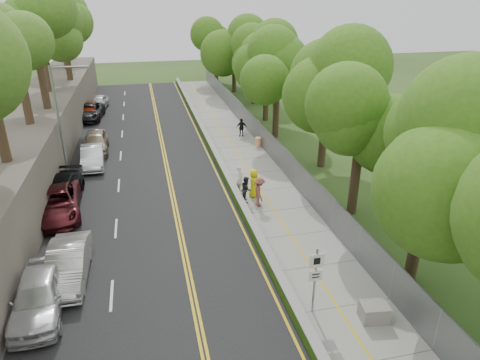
{
  "coord_description": "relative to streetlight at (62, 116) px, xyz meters",
  "views": [
    {
      "loc": [
        -5.11,
        -16.11,
        12.35
      ],
      "look_at": [
        0.5,
        8.0,
        1.4
      ],
      "focal_mm": 32.0,
      "sensor_mm": 36.0,
      "label": 1
    }
  ],
  "objects": [
    {
      "name": "ground",
      "position": [
        10.46,
        -14.0,
        -4.64
      ],
      "size": [
        140.0,
        140.0,
        0.0
      ],
      "primitive_type": "plane",
      "color": "#33511E",
      "rests_on": "ground"
    },
    {
      "name": "road",
      "position": [
        5.06,
        1.0,
        -4.62
      ],
      "size": [
        11.2,
        66.0,
        0.04
      ],
      "primitive_type": "cube",
      "color": "black",
      "rests_on": "ground"
    },
    {
      "name": "sidewalk",
      "position": [
        13.01,
        1.0,
        -4.61
      ],
      "size": [
        4.2,
        66.0,
        0.05
      ],
      "primitive_type": "cube",
      "color": "gray",
      "rests_on": "ground"
    },
    {
      "name": "jersey_barrier",
      "position": [
        10.71,
        1.0,
        -4.34
      ],
      "size": [
        0.42,
        66.0,
        0.6
      ],
      "primitive_type": "cube",
      "color": "#56C911",
      "rests_on": "ground"
    },
    {
      "name": "rock_embankment",
      "position": [
        -3.04,
        1.0,
        -2.64
      ],
      "size": [
        5.0,
        66.0,
        4.0
      ],
      "primitive_type": "cube",
      "color": "#595147",
      "rests_on": "ground"
    },
    {
      "name": "chainlink_fence",
      "position": [
        15.11,
        1.0,
        -3.64
      ],
      "size": [
        0.04,
        66.0,
        2.0
      ],
      "primitive_type": "cube",
      "color": "slate",
      "rests_on": "ground"
    },
    {
      "name": "trees_embankment",
      "position": [
        -2.54,
        1.0,
        5.86
      ],
      "size": [
        6.4,
        66.0,
        13.0
      ],
      "primitive_type": null,
      "color": "#528527",
      "rests_on": "rock_embankment"
    },
    {
      "name": "trees_fenceside",
      "position": [
        17.46,
        1.0,
        2.36
      ],
      "size": [
        7.0,
        66.0,
        14.0
      ],
      "primitive_type": null,
      "color": "#467B1D",
      "rests_on": "ground"
    },
    {
      "name": "streetlight",
      "position": [
        0.0,
        0.0,
        0.0
      ],
      "size": [
        2.52,
        0.22,
        8.0
      ],
      "color": "gray",
      "rests_on": "ground"
    },
    {
      "name": "signpost",
      "position": [
        11.51,
        -17.02,
        -2.68
      ],
      "size": [
        0.62,
        0.09,
        3.1
      ],
      "color": "gray",
      "rests_on": "sidewalk"
    },
    {
      "name": "construction_barrel",
      "position": [
        14.76,
        3.53,
        -4.17
      ],
      "size": [
        0.51,
        0.51,
        0.84
      ],
      "primitive_type": "cylinder",
      "color": "#FD6E02",
      "rests_on": "sidewalk"
    },
    {
      "name": "concrete_block",
      "position": [
        13.76,
        -18.0,
        -4.22
      ],
      "size": [
        1.21,
        0.97,
        0.73
      ],
      "primitive_type": "cube",
      "rotation": [
        0.0,
        0.0,
        -0.14
      ],
      "color": "gray",
      "rests_on": "sidewalk"
    },
    {
      "name": "car_0",
      "position": [
        0.45,
        -14.41,
        -3.77
      ],
      "size": [
        2.18,
        4.97,
        1.67
      ],
      "primitive_type": "imported",
      "rotation": [
        0.0,
        0.0,
        0.04
      ],
      "color": "silver",
      "rests_on": "road"
    },
    {
      "name": "car_1",
      "position": [
        1.33,
        -12.29,
        -3.81
      ],
      "size": [
        1.76,
        4.85,
        1.59
      ],
      "primitive_type": "imported",
      "rotation": [
        0.0,
        0.0,
        -0.02
      ],
      "color": "beige",
      "rests_on": "road"
    },
    {
      "name": "car_2",
      "position": [
        -0.14,
        -5.58,
        -3.8
      ],
      "size": [
        3.19,
        5.98,
        1.6
      ],
      "primitive_type": "imported",
      "rotation": [
        0.0,
        0.0,
        0.1
      ],
      "color": "#4D161C",
      "rests_on": "road"
    },
    {
      "name": "car_3",
      "position": [
        -0.14,
        -3.61,
        -3.86
      ],
      "size": [
        2.57,
        5.3,
        1.49
      ],
      "primitive_type": "imported",
      "rotation": [
        0.0,
        0.0,
        -0.1
      ],
      "color": "black",
      "rests_on": "road"
    },
    {
      "name": "car_4",
      "position": [
        1.29,
        5.58,
        -3.77
      ],
      "size": [
        2.1,
        4.94,
        1.67
      ],
      "primitive_type": "imported",
      "rotation": [
        0.0,
        0.0,
        0.03
      ],
      "color": "gray",
      "rests_on": "road"
    },
    {
      "name": "car_5",
      "position": [
        1.3,
        2.2,
        -3.84
      ],
      "size": [
        1.85,
        4.69,
        1.52
      ],
      "primitive_type": "imported",
      "rotation": [
        0.0,
        0.0,
        0.05
      ],
      "color": "silver",
      "rests_on": "road"
    },
    {
      "name": "car_6",
      "position": [
        -0.14,
        15.98,
        -3.81
      ],
      "size": [
        3.12,
        5.91,
        1.58
      ],
      "primitive_type": "imported",
      "rotation": [
        0.0,
        0.0,
        -0.09
      ],
      "color": "black",
      "rests_on": "road"
    },
    {
      "name": "car_7",
      "position": [
        -0.14,
        15.99,
        -3.89
      ],
      "size": [
        2.43,
        5.06,
        1.42
      ],
      "primitive_type": "imported",
      "rotation": [
        0.0,
        0.0,
        0.09
      ],
      "color": "maroon",
      "rests_on": "road"
    },
    {
      "name": "car_8",
      "position": [
        0.58,
        20.38,
        -3.86
      ],
      "size": [
        2.18,
        4.51,
        1.48
      ],
      "primitive_type": "imported",
      "rotation": [
        0.0,
        0.0,
        -0.1
      ],
      "color": "silver",
      "rests_on": "road"
    },
    {
      "name": "painter_0",
      "position": [
        11.91,
        -5.79,
        -3.63
      ],
      "size": [
        0.74,
        1.01,
        1.91
      ],
      "primitive_type": "imported",
      "rotation": [
        0.0,
        0.0,
        1.72
      ],
      "color": "#F6F50D",
      "rests_on": "sidewalk"
    },
    {
      "name": "painter_1",
      "position": [
        11.21,
        -4.89,
        -3.66
      ],
      "size": [
        0.52,
        0.73,
        1.86
      ],
      "primitive_type": "imported",
      "rotation": [
        0.0,
        0.0,
        1.45
      ],
      "color": "white",
      "rests_on": "sidewalk"
    },
    {
      "name": "painter_2",
      "position": [
        11.29,
        -6.35,
        -3.75
      ],
      "size": [
        0.76,
        0.91,
        1.67
      ],
      "primitive_type": "imported",
      "rotation": [
        0.0,
        0.0,
        1.4
      ],
      "color": "black",
      "rests_on": "sidewalk"
    },
    {
      "name": "painter_3",
      "position": [
        11.91,
        -7.19,
        -3.63
      ],
      "size": [
        0.81,
        1.29,
        1.91
      ],
      "primitive_type": "imported",
      "rotation": [
        0.0,
        0.0,
        1.49
      ],
      "color": "brown",
      "rests_on": "sidewalk"
    },
    {
      "name": "person_far",
      "position": [
        14.05,
        6.63,
        -3.74
      ],
      "size": [
        1.05,
        0.54,
        1.71
      ],
      "primitive_type": "imported",
      "rotation": [
        0.0,
        0.0,
        3.01
      ],
      "color": "black",
      "rests_on": "sidewalk"
    }
  ]
}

